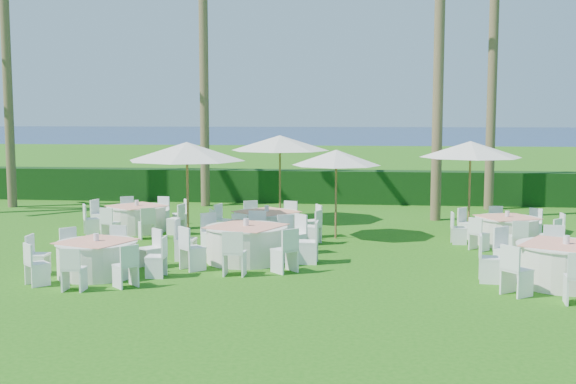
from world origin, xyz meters
name	(u,v)px	position (x,y,z in m)	size (l,w,h in m)	color
ground	(302,273)	(0.00, 0.00, 0.00)	(120.00, 120.00, 0.00)	#1C5B0F
hedge	(333,187)	(0.00, 12.00, 0.60)	(34.00, 1.00, 1.20)	black
ocean	(363,134)	(0.00, 102.00, 0.00)	(260.00, 260.00, 0.00)	#061F43
banquet_table_a	(97,258)	(-4.11, -0.71, 0.38)	(2.85, 2.85, 0.87)	silver
banquet_table_b	(246,243)	(-1.34, 1.05, 0.43)	(3.20, 3.20, 0.97)	silver
banquet_table_c	(565,264)	(5.13, -0.47, 0.43)	(3.23, 3.23, 0.97)	silver
banquet_table_d	(137,218)	(-5.10, 4.76, 0.38)	(2.88, 2.88, 0.89)	silver
banquet_table_e	(267,225)	(-1.29, 3.84, 0.40)	(2.94, 2.94, 0.91)	silver
banquet_table_f	(507,230)	(4.82, 3.91, 0.37)	(2.77, 2.77, 0.85)	silver
umbrella_a	(187,151)	(-3.08, 2.63, 2.37)	(2.90, 2.90, 2.60)	brown
umbrella_b	(336,158)	(0.49, 4.29, 2.14)	(2.33, 2.33, 2.35)	brown
umbrella_c	(280,143)	(-1.37, 7.16, 2.40)	(2.99, 2.99, 2.64)	brown
umbrella_d	(471,149)	(4.08, 5.49, 2.32)	(2.75, 2.75, 2.54)	brown
palm_a	(5,24)	(-11.22, 9.45, 6.37)	(4.39, 4.19, 11.76)	brown
palm_b	(204,62)	(-4.49, 10.55, 5.10)	(4.37, 4.25, 9.27)	brown
palm_c	(439,35)	(3.39, 7.96, 5.66)	(4.38, 4.23, 10.38)	brown
palm_d	(493,68)	(5.44, 10.77, 4.84)	(4.41, 4.10, 8.77)	brown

